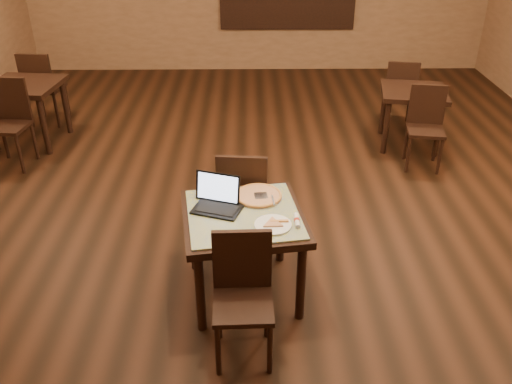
{
  "coord_description": "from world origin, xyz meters",
  "views": [
    {
      "loc": [
        -0.17,
        -4.76,
        2.96
      ],
      "look_at": [
        -0.13,
        -1.06,
        0.85
      ],
      "focal_mm": 38.0,
      "sensor_mm": 36.0,
      "label": 1
    }
  ],
  "objects_px": {
    "tiled_table": "(243,224)",
    "chair_main_near": "(243,289)",
    "laptop": "(218,199)",
    "other_table_b_chair_near": "(9,117)",
    "other_table_a": "(413,99)",
    "other_table_b_chair_far": "(42,84)",
    "other_table_a_chair_near": "(426,122)",
    "other_table_b": "(25,94)",
    "chair_main_far": "(243,196)",
    "pizza_pan": "(258,197)",
    "other_table_a_chair_far": "(400,90)"
  },
  "relations": [
    {
      "from": "tiled_table",
      "to": "chair_main_near",
      "type": "bearing_deg",
      "value": -98.77
    },
    {
      "from": "laptop",
      "to": "other_table_b_chair_near",
      "type": "bearing_deg",
      "value": 156.3
    },
    {
      "from": "other_table_b_chair_near",
      "to": "chair_main_near",
      "type": "bearing_deg",
      "value": -42.15
    },
    {
      "from": "other_table_a",
      "to": "other_table_b_chair_far",
      "type": "relative_size",
      "value": 0.88
    },
    {
      "from": "other_table_a_chair_near",
      "to": "tiled_table",
      "type": "bearing_deg",
      "value": -122.46
    },
    {
      "from": "tiled_table",
      "to": "other_table_b",
      "type": "bearing_deg",
      "value": 123.68
    },
    {
      "from": "other_table_b",
      "to": "tiled_table",
      "type": "bearing_deg",
      "value": -41.87
    },
    {
      "from": "other_table_b_chair_near",
      "to": "laptop",
      "type": "bearing_deg",
      "value": -36.58
    },
    {
      "from": "chair_main_far",
      "to": "other_table_a_chair_near",
      "type": "height_order",
      "value": "chair_main_far"
    },
    {
      "from": "chair_main_near",
      "to": "other_table_b_chair_far",
      "type": "height_order",
      "value": "other_table_b_chair_far"
    },
    {
      "from": "other_table_b_chair_far",
      "to": "laptop",
      "type": "bearing_deg",
      "value": 131.96
    },
    {
      "from": "chair_main_far",
      "to": "other_table_b_chair_near",
      "type": "bearing_deg",
      "value": -28.47
    },
    {
      "from": "laptop",
      "to": "other_table_b",
      "type": "distance_m",
      "value": 3.92
    },
    {
      "from": "laptop",
      "to": "pizza_pan",
      "type": "relative_size",
      "value": 1.1
    },
    {
      "from": "chair_main_near",
      "to": "other_table_a",
      "type": "relative_size",
      "value": 1.04
    },
    {
      "from": "tiled_table",
      "to": "pizza_pan",
      "type": "bearing_deg",
      "value": 54.87
    },
    {
      "from": "laptop",
      "to": "other_table_b",
      "type": "bearing_deg",
      "value": 149.9
    },
    {
      "from": "other_table_a",
      "to": "other_table_a_chair_near",
      "type": "xyz_separation_m",
      "value": [
        0.01,
        -0.56,
        -0.07
      ]
    },
    {
      "from": "chair_main_near",
      "to": "other_table_b_chair_near",
      "type": "relative_size",
      "value": 0.92
    },
    {
      "from": "other_table_a",
      "to": "other_table_b_chair_near",
      "type": "height_order",
      "value": "other_table_b_chair_near"
    },
    {
      "from": "chair_main_near",
      "to": "pizza_pan",
      "type": "bearing_deg",
      "value": 80.3
    },
    {
      "from": "other_table_a_chair_far",
      "to": "other_table_a",
      "type": "bearing_deg",
      "value": 100.88
    },
    {
      "from": "chair_main_near",
      "to": "other_table_a",
      "type": "xyz_separation_m",
      "value": [
        2.1,
        3.53,
        0.08
      ]
    },
    {
      "from": "other_table_b",
      "to": "other_table_b_chair_far",
      "type": "distance_m",
      "value": 0.61
    },
    {
      "from": "laptop",
      "to": "other_table_b_chair_near",
      "type": "height_order",
      "value": "other_table_b_chair_near"
    },
    {
      "from": "tiled_table",
      "to": "pizza_pan",
      "type": "xyz_separation_m",
      "value": [
        0.12,
        0.24,
        0.11
      ]
    },
    {
      "from": "other_table_b_chair_near",
      "to": "other_table_b_chair_far",
      "type": "distance_m",
      "value": 1.2
    },
    {
      "from": "other_table_a_chair_near",
      "to": "other_table_b_chair_near",
      "type": "xyz_separation_m",
      "value": [
        -4.88,
        0.1,
        0.04
      ]
    },
    {
      "from": "tiled_table",
      "to": "other_table_b",
      "type": "xyz_separation_m",
      "value": [
        -2.77,
        3.05,
        0.0
      ]
    },
    {
      "from": "chair_main_near",
      "to": "other_table_a_chair_far",
      "type": "distance_m",
      "value": 4.59
    },
    {
      "from": "chair_main_far",
      "to": "other_table_b",
      "type": "height_order",
      "value": "chair_main_far"
    },
    {
      "from": "pizza_pan",
      "to": "other_table_a_chair_far",
      "type": "relative_size",
      "value": 0.4
    },
    {
      "from": "tiled_table",
      "to": "other_table_b_chair_far",
      "type": "distance_m",
      "value": 4.59
    },
    {
      "from": "chair_main_far",
      "to": "other_table_b_chair_far",
      "type": "xyz_separation_m",
      "value": [
        -2.78,
        3.04,
        0.02
      ]
    },
    {
      "from": "chair_main_far",
      "to": "pizza_pan",
      "type": "bearing_deg",
      "value": 114.25
    },
    {
      "from": "chair_main_near",
      "to": "laptop",
      "type": "xyz_separation_m",
      "value": [
        -0.2,
        0.73,
        0.3
      ]
    },
    {
      "from": "other_table_a_chair_near",
      "to": "other_table_a",
      "type": "bearing_deg",
      "value": 100.88
    },
    {
      "from": "tiled_table",
      "to": "other_table_a_chair_far",
      "type": "distance_m",
      "value": 4.05
    },
    {
      "from": "chair_main_near",
      "to": "chair_main_far",
      "type": "bearing_deg",
      "value": 88.69
    },
    {
      "from": "other_table_b_chair_near",
      "to": "other_table_a_chair_far",
      "type": "bearing_deg",
      "value": 17.68
    },
    {
      "from": "other_table_a",
      "to": "tiled_table",
      "type": "bearing_deg",
      "value": -116.35
    },
    {
      "from": "laptop",
      "to": "other_table_b_chair_far",
      "type": "height_order",
      "value": "other_table_b_chair_far"
    },
    {
      "from": "pizza_pan",
      "to": "other_table_b_chair_near",
      "type": "relative_size",
      "value": 0.37
    },
    {
      "from": "other_table_a",
      "to": "other_table_b_chair_near",
      "type": "xyz_separation_m",
      "value": [
        -4.87,
        -0.46,
        -0.03
      ]
    },
    {
      "from": "pizza_pan",
      "to": "other_table_b_chair_near",
      "type": "height_order",
      "value": "other_table_b_chair_near"
    },
    {
      "from": "chair_main_far",
      "to": "other_table_a_chair_far",
      "type": "distance_m",
      "value": 3.54
    },
    {
      "from": "laptop",
      "to": "pizza_pan",
      "type": "distance_m",
      "value": 0.35
    },
    {
      "from": "chair_main_near",
      "to": "other_table_b",
      "type": "distance_m",
      "value": 4.6
    },
    {
      "from": "chair_main_far",
      "to": "pizza_pan",
      "type": "height_order",
      "value": "chair_main_far"
    },
    {
      "from": "chair_main_far",
      "to": "other_table_a_chair_far",
      "type": "height_order",
      "value": "chair_main_far"
    }
  ]
}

